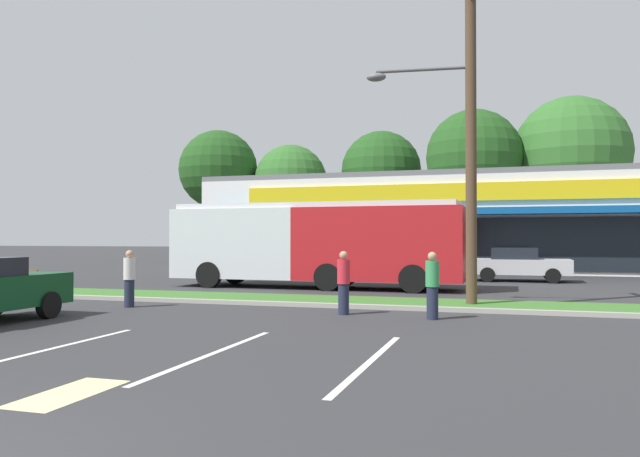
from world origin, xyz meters
name	(u,v)px	position (x,y,z in m)	size (l,w,h in m)	color
grass_median	(332,301)	(0.00, 14.00, 0.06)	(56.00, 2.20, 0.12)	#386B28
curb_lip	(320,305)	(0.00, 12.78, 0.06)	(56.00, 0.24, 0.12)	#99968C
parking_stripe_0	(46,350)	(-2.58, 5.19, 0.00)	(0.12, 4.80, 0.01)	silver
parking_stripe_1	(212,354)	(0.29, 5.70, 0.00)	(0.12, 4.80, 0.01)	silver
parking_stripe_2	(370,361)	(2.92, 5.86, 0.00)	(0.12, 4.80, 0.01)	silver
lot_arrow	(68,393)	(-0.21, 2.83, 0.00)	(0.70, 1.60, 0.01)	beige
storefront_building	(477,224)	(3.06, 36.49, 2.82)	(31.76, 14.32, 5.63)	silver
tree_far_left	(218,170)	(-18.22, 43.21, 7.63)	(6.55, 6.55, 10.92)	#473323
tree_left	(291,181)	(-12.04, 43.88, 6.57)	(5.91, 5.91, 9.54)	#473323
tree_mid_left	(381,171)	(-4.94, 45.99, 7.38)	(6.50, 6.50, 10.65)	#473323
tree_mid	(474,157)	(2.63, 42.29, 7.75)	(6.92, 6.92, 11.22)	#473323
tree_mid_right	(571,154)	(9.33, 43.95, 7.97)	(8.18, 8.18, 12.07)	#473323
utility_pole	(465,128)	(3.86, 13.78, 4.94)	(3.06, 2.40, 9.19)	#4C3826
city_bus	(315,242)	(-2.13, 19.11, 1.76)	(11.35, 2.74, 3.25)	#AD191E
bus_stop_bench	(19,283)	(-9.58, 12.07, 0.50)	(1.60, 0.45, 0.95)	brown
car_2	(518,264)	(5.39, 25.11, 0.76)	(4.30, 1.94, 1.48)	#B7B7BC
pedestrian_near_bench	(344,283)	(1.03, 11.41, 0.80)	(0.32, 0.32, 1.59)	#1E2338
pedestrian_by_pole	(129,279)	(-5.07, 11.26, 0.79)	(0.32, 0.32, 1.58)	#1E2338
pedestrian_mid	(432,285)	(3.26, 11.12, 0.80)	(0.32, 0.32, 1.59)	#1E2338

